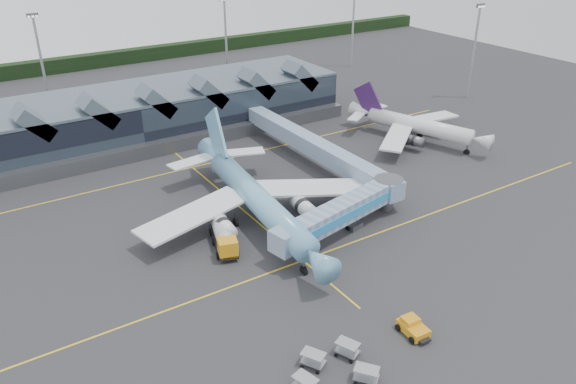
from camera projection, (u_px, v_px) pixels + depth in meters
ground at (272, 234)px, 81.00m from camera, size 260.00×260.00×0.00m
taxi_stripes at (239, 207)px, 88.50m from camera, size 120.00×60.00×0.01m
tree_line_far at (76, 63)px, 162.68m from camera, size 260.00×4.00×4.00m
terminal at (127, 117)px, 111.90m from camera, size 90.00×22.25×12.52m
light_masts at (210, 48)px, 132.63m from camera, size 132.40×42.56×22.45m
main_airliner at (254, 196)px, 83.01m from camera, size 36.57×42.28×13.57m
regional_jet at (414, 125)px, 112.44m from camera, size 26.74×29.94×10.53m
jet_bridge at (349, 209)px, 80.30m from camera, size 25.75×8.61×5.42m
fuel_truck at (223, 233)px, 77.73m from camera, size 5.20×10.20×3.43m
pushback_tug at (413, 327)px, 61.85m from camera, size 2.74×4.10×1.75m
baggage_carts at (333, 366)px, 56.43m from camera, size 8.70×7.42×1.69m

